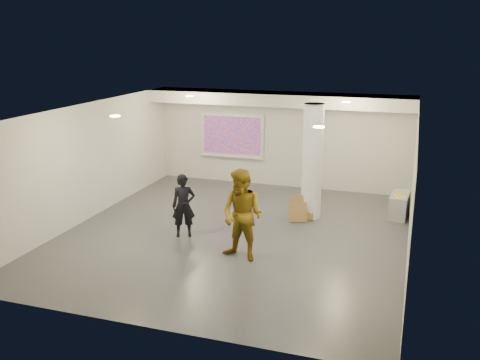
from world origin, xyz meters
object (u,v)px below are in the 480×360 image
(woman, at_px, (184,206))
(projection_screen, at_px, (232,136))
(credenza, at_px, (399,205))
(man, at_px, (242,215))
(column, at_px, (312,162))

(woman, bearing_deg, projection_screen, 71.43)
(projection_screen, bearing_deg, credenza, -19.34)
(credenza, xyz_separation_m, man, (-3.09, -3.93, 0.68))
(projection_screen, distance_m, credenza, 5.77)
(credenza, height_order, man, man)
(man, bearing_deg, column, 88.99)
(column, height_order, projection_screen, column)
(projection_screen, relative_size, man, 1.06)
(projection_screen, xyz_separation_m, credenza, (5.32, -1.87, -1.22))
(projection_screen, bearing_deg, woman, -84.35)
(column, height_order, credenza, column)
(projection_screen, distance_m, woman, 5.03)
(woman, distance_m, man, 1.95)
(credenza, relative_size, woman, 0.70)
(column, height_order, man, column)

